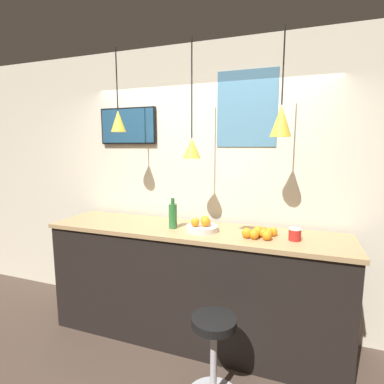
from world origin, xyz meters
TOP-DOWN VIEW (x-y plane):
  - back_wall at (0.00, 1.11)m, footprint 8.00×0.06m
  - service_counter at (0.00, 0.67)m, footprint 2.82×0.66m
  - bar_stool at (0.41, 0.02)m, footprint 0.41×0.41m
  - fruit_bowl at (0.11, 0.63)m, footprint 0.29×0.29m
  - orange_pile at (0.64, 0.62)m, footprint 0.28×0.22m
  - juice_bottle at (-0.18, 0.63)m, footprint 0.08×0.08m
  - spread_jar at (0.92, 0.63)m, footprint 0.10×0.10m
  - pendant_lamp_left at (-0.76, 0.66)m, footprint 0.15×0.15m
  - pendant_lamp_middle at (0.00, 0.66)m, footprint 0.16×0.16m
  - pendant_lamp_right at (0.76, 0.66)m, footprint 0.17×0.17m
  - mounted_tv at (-0.90, 1.06)m, footprint 0.68×0.04m
  - hanging_menu_board at (0.43, 0.42)m, footprint 0.24×0.01m
  - wall_poster at (0.41, 1.07)m, footprint 0.58×0.01m

SIDE VIEW (x-z plane):
  - bar_stool at x=0.41m, z-range 0.08..0.74m
  - service_counter at x=0.00m, z-range 0.00..1.11m
  - orange_pile at x=0.64m, z-range 1.10..1.19m
  - fruit_bowl at x=0.11m, z-range 1.08..1.22m
  - spread_jar at x=0.92m, z-range 1.11..1.21m
  - juice_bottle at x=-0.18m, z-range 1.09..1.38m
  - back_wall at x=0.00m, z-range 0.00..2.90m
  - hanging_menu_board at x=0.43m, z-range 1.63..1.80m
  - pendant_lamp_middle at x=0.00m, z-range 1.35..2.39m
  - pendant_lamp_right at x=0.76m, z-range 1.65..2.51m
  - mounted_tv at x=-0.90m, z-range 1.90..2.30m
  - pendant_lamp_left at x=-0.76m, z-range 1.73..2.52m
  - wall_poster at x=0.41m, z-range 1.87..2.60m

